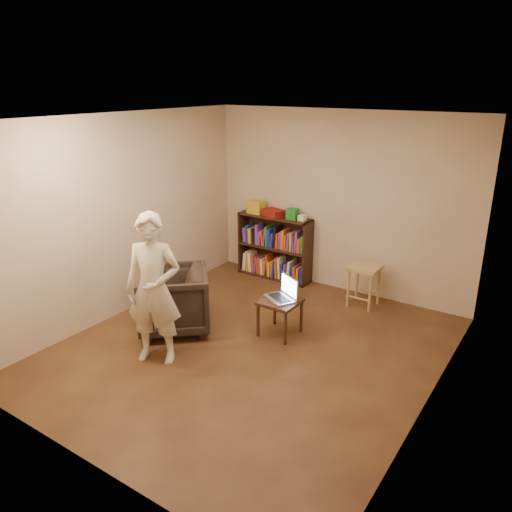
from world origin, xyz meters
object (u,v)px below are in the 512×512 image
Objects in this scene: bookshelf at (275,250)px; laptop at (283,294)px; stool at (364,274)px; armchair at (173,300)px; side_table at (280,306)px; person at (154,290)px.

bookshelf is 2.62× the size of laptop.
armchair reaches higher than stool.
bookshelf is 1.60m from stool.
laptop is (1.18, 0.68, 0.13)m from armchair.
stool is 1.28× the size of side_table.
bookshelf is 0.71× the size of person.
laptop is at bearing 33.11° from person.
armchair is 0.85m from person.
armchair reaches higher than laptop.
side_table is 1.58m from person.
side_table is 0.27× the size of person.
armchair is at bearing -152.23° from side_table.
armchair is 1.90× the size of side_table.
bookshelf reaches higher than side_table.
side_table is at bearing -111.00° from stool.
side_table is (1.18, 0.62, -0.01)m from armchair.
laptop is at bearing 77.86° from armchair.
bookshelf is at bearing 171.67° from stool.
laptop is (1.06, -1.53, 0.08)m from bookshelf.
laptop is (-0.52, -1.30, 0.05)m from stool.
stool is at bearing 69.00° from side_table.
side_table is 0.15m from laptop.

